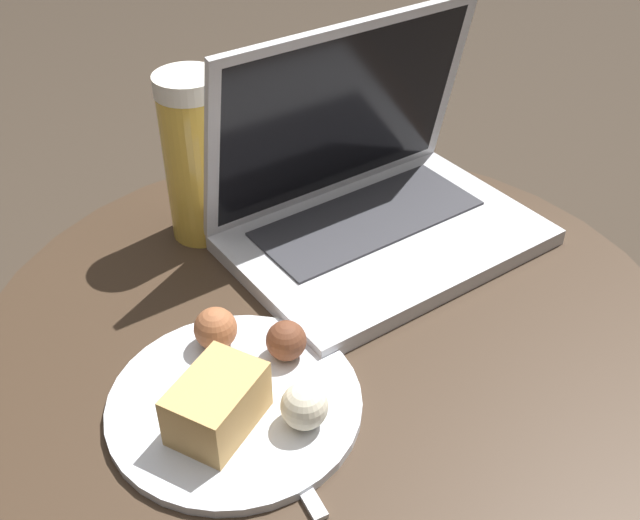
% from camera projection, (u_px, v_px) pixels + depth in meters
% --- Properties ---
extents(table, '(0.69, 0.69, 0.52)m').
position_uv_depth(table, '(331.00, 427.00, 0.82)').
color(table, '#9E9EA3').
rests_on(table, ground_plane).
extents(napkin, '(0.17, 0.14, 0.00)m').
position_uv_depth(napkin, '(231.00, 378.00, 0.67)').
color(napkin, silver).
rests_on(napkin, table).
extents(laptop, '(0.36, 0.26, 0.23)m').
position_uv_depth(laptop, '(370.00, 197.00, 0.82)').
color(laptop, silver).
rests_on(laptop, table).
extents(beer_glass, '(0.07, 0.07, 0.19)m').
position_uv_depth(beer_glass, '(196.00, 158.00, 0.80)').
color(beer_glass, gold).
rests_on(beer_glass, table).
extents(snack_plate, '(0.22, 0.22, 0.06)m').
position_uv_depth(snack_plate, '(237.00, 393.00, 0.63)').
color(snack_plate, silver).
rests_on(snack_plate, table).
extents(fork, '(0.07, 0.20, 0.00)m').
position_uv_depth(fork, '(260.00, 414.00, 0.63)').
color(fork, silver).
rests_on(fork, table).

